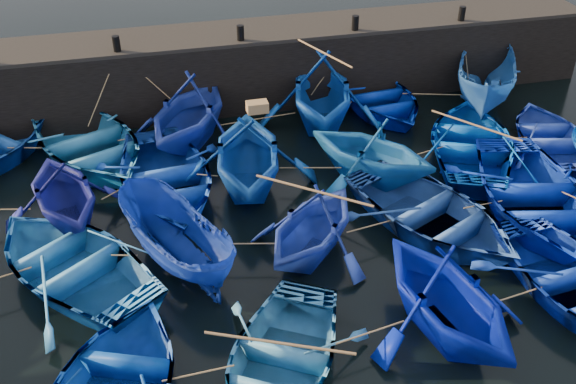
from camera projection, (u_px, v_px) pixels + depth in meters
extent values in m
plane|color=black|center=(321.00, 290.00, 15.01)|extent=(120.00, 120.00, 0.00)
cube|color=black|center=(238.00, 68.00, 22.77)|extent=(26.00, 2.50, 2.50)
cube|color=black|center=(236.00, 33.00, 22.04)|extent=(26.00, 2.50, 0.12)
cylinder|color=black|center=(116.00, 44.00, 20.32)|extent=(0.24, 0.24, 0.50)
cylinder|color=black|center=(240.00, 33.00, 21.14)|extent=(0.24, 0.24, 0.50)
cylinder|color=black|center=(355.00, 23.00, 21.95)|extent=(0.24, 0.24, 0.50)
cylinder|color=black|center=(462.00, 14.00, 22.77)|extent=(0.24, 0.24, 0.50)
imported|color=#2371B3|center=(88.00, 143.00, 19.62)|extent=(6.06, 6.91, 1.19)
imported|color=#1A329A|center=(188.00, 111.00, 20.13)|extent=(5.65, 5.87, 2.37)
imported|color=#0B45B6|center=(322.00, 90.00, 21.19)|extent=(5.28, 5.76, 2.56)
imported|color=#00229D|center=(379.00, 97.00, 22.50)|extent=(3.94, 5.20, 1.02)
imported|color=#22589F|center=(487.00, 80.00, 22.49)|extent=(4.38, 5.60, 2.05)
imported|color=navy|center=(63.00, 191.00, 16.73)|extent=(4.09, 4.46, 1.97)
imported|color=#0F39A2|center=(165.00, 178.00, 18.02)|extent=(4.29, 5.70, 1.12)
imported|color=#0A3E90|center=(248.00, 152.00, 17.95)|extent=(4.75, 5.26, 2.43)
imported|color=#1159A3|center=(372.00, 149.00, 18.42)|extent=(5.18, 5.21, 2.08)
imported|color=#003DA7|center=(472.00, 142.00, 19.74)|extent=(5.71, 6.48, 1.12)
imported|color=#213EBF|center=(552.00, 137.00, 20.24)|extent=(4.13, 5.06, 0.92)
imported|color=blue|center=(72.00, 262.00, 15.04)|extent=(6.06, 6.39, 1.08)
imported|color=navy|center=(174.00, 241.00, 15.25)|extent=(3.26, 4.48, 1.63)
imported|color=#1E38A7|center=(312.00, 224.00, 15.54)|extent=(4.81, 4.82, 1.93)
imported|color=navy|center=(432.00, 213.00, 16.65)|extent=(5.57, 6.28, 1.08)
imported|color=#0526AE|center=(533.00, 195.00, 17.26)|extent=(5.30, 6.53, 1.20)
imported|color=teal|center=(279.00, 360.00, 12.67)|extent=(4.92, 5.35, 0.91)
imported|color=#00139D|center=(447.00, 295.00, 13.30)|extent=(4.30, 4.75, 2.18)
imported|color=#0A2CA2|center=(576.00, 282.00, 14.50)|extent=(3.91, 5.14, 1.00)
cube|color=olive|center=(257.00, 107.00, 17.26)|extent=(0.57, 0.36, 0.29)
cylinder|color=tan|center=(32.00, 148.00, 19.47)|extent=(1.48, 0.41, 0.04)
cylinder|color=tan|center=(140.00, 136.00, 20.07)|extent=(1.37, 0.27, 0.04)
cylinder|color=tan|center=(257.00, 119.00, 21.04)|extent=(2.65, 0.29, 0.04)
cylinder|color=tan|center=(350.00, 103.00, 22.04)|extent=(0.50, 0.55, 0.04)
cylinder|color=tan|center=(432.00, 94.00, 22.62)|extent=(1.97, 0.64, 0.04)
cylinder|color=tan|center=(117.00, 191.00, 17.50)|extent=(0.87, 0.67, 0.04)
cylinder|color=tan|center=(207.00, 175.00, 18.17)|extent=(0.58, 0.27, 0.04)
cylinder|color=tan|center=(310.00, 168.00, 18.51)|extent=(1.74, 0.47, 0.04)
cylinder|color=tan|center=(423.00, 153.00, 19.22)|extent=(1.69, 0.46, 0.04)
cylinder|color=tan|center=(513.00, 138.00, 19.97)|extent=(0.91, 0.17, 0.04)
cylinder|color=tan|center=(124.00, 255.00, 15.22)|extent=(0.62, 0.20, 0.04)
cylinder|color=tan|center=(245.00, 244.00, 15.58)|extent=(1.51, 0.40, 0.04)
cylinder|color=tan|center=(374.00, 225.00, 16.21)|extent=(1.52, 0.27, 0.04)
cylinder|color=tan|center=(483.00, 205.00, 16.97)|extent=(1.16, 0.09, 0.04)
cylinder|color=tan|center=(198.00, 373.00, 12.27)|extent=(1.40, 0.08, 0.04)
cylinder|color=tan|center=(364.00, 334.00, 13.11)|extent=(1.87, 0.34, 0.04)
cylinder|color=tan|center=(512.00, 297.00, 14.04)|extent=(1.59, 0.25, 0.04)
cylinder|color=tan|center=(103.00, 90.00, 20.50)|extent=(1.30, 0.87, 2.09)
cylinder|color=tan|center=(152.00, 83.00, 20.92)|extent=(1.94, 0.63, 2.09)
cylinder|color=tan|center=(333.00, 63.00, 22.29)|extent=(1.68, 0.37, 2.09)
cylinder|color=tan|center=(362.00, 58.00, 22.73)|extent=(0.67, 0.24, 2.08)
cylinder|color=tan|center=(465.00, 51.00, 23.27)|extent=(0.43, 0.47, 2.08)
cylinder|color=#99724C|center=(323.00, 52.00, 20.46)|extent=(1.08, 2.84, 0.06)
cylinder|color=#99724C|center=(475.00, 125.00, 19.41)|extent=(1.77, 2.49, 0.06)
cylinder|color=#99724C|center=(313.00, 190.00, 14.99)|extent=(2.34, 1.97, 0.06)
cylinder|color=#99724C|center=(279.00, 343.00, 12.40)|extent=(2.74, 1.32, 0.06)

